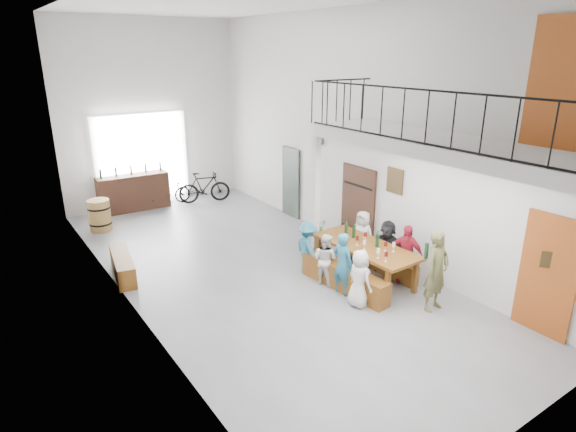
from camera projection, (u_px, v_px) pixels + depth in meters
floor at (255, 268)px, 10.62m from camera, size 12.00×12.00×0.00m
room_walls at (251, 105)px, 9.46m from camera, size 12.00×12.00×12.00m
gateway_portal at (143, 161)px, 14.58m from camera, size 2.80×0.08×2.80m
right_wall_decor at (410, 193)px, 10.05m from camera, size 0.07×8.28×5.07m
balcony at (443, 149)px, 8.28m from camera, size 1.52×5.62×4.00m
tasting_table at (365, 249)px, 9.88m from camera, size 1.02×2.36×0.79m
bench_inner at (344, 278)px, 9.63m from camera, size 0.53×2.16×0.49m
bench_wall at (383, 263)px, 10.41m from camera, size 0.26×1.82×0.42m
tableware at (368, 239)px, 9.78m from camera, size 0.60×1.55×0.35m
side_bench at (123, 265)px, 10.24m from camera, size 0.62×1.67×0.46m
oak_barrel at (100, 215)px, 12.74m from camera, size 0.58×0.58×0.85m
serving_counter at (134, 192)px, 14.39m from camera, size 2.06×0.63×1.08m
counter_bottles at (131, 170)px, 14.19m from camera, size 1.81×0.13×0.28m
guest_left_a at (359, 278)px, 8.91m from camera, size 0.36×0.55×1.12m
guest_left_b at (343, 264)px, 9.35m from camera, size 0.37×0.51×1.28m
guest_left_c at (325, 259)px, 9.78m from camera, size 0.54×0.62×1.09m
guest_left_d at (307, 248)px, 10.27m from camera, size 0.52×0.79×1.14m
guest_right_a at (406, 254)px, 9.80m from camera, size 0.56×0.80×1.26m
guest_right_b at (387, 247)px, 10.27m from camera, size 0.71×1.15×1.18m
guest_right_c at (362, 236)px, 10.87m from camera, size 0.52×0.66×1.17m
host_standing at (437, 271)px, 8.74m from camera, size 0.60×0.42×1.54m
potted_plant at (319, 226)px, 12.55m from camera, size 0.48×0.45×0.44m
bicycle_near at (167, 193)px, 14.82m from camera, size 1.58×0.65×0.81m
bicycle_far at (204, 187)px, 15.13m from camera, size 1.67×0.91×0.97m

